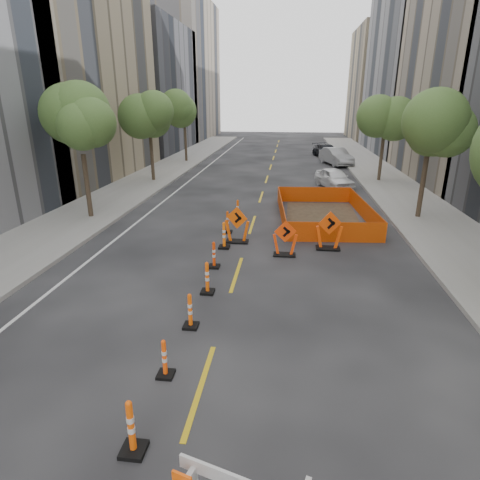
# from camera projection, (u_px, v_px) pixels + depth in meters

# --- Properties ---
(ground_plane) EXTENTS (140.00, 140.00, 0.00)m
(ground_plane) POSITION_uv_depth(u_px,v_px,m) (217.00, 336.00, 10.48)
(ground_plane) COLOR black
(sidewalk_left) EXTENTS (4.00, 90.00, 0.15)m
(sidewalk_left) POSITION_uv_depth(u_px,v_px,m) (98.00, 207.00, 22.73)
(sidewalk_left) COLOR gray
(sidewalk_left) RESTS_ON ground
(sidewalk_right) EXTENTS (4.00, 90.00, 0.15)m
(sidewalk_right) POSITION_uv_depth(u_px,v_px,m) (430.00, 218.00, 20.66)
(sidewalk_right) COLOR gray
(sidewalk_right) RESTS_ON ground
(bld_left_d) EXTENTS (12.00, 16.00, 14.00)m
(bld_left_d) POSITION_uv_depth(u_px,v_px,m) (131.00, 89.00, 46.82)
(bld_left_d) COLOR #4C4C51
(bld_left_d) RESTS_ON ground
(bld_left_e) EXTENTS (12.00, 20.00, 20.00)m
(bld_left_e) POSITION_uv_depth(u_px,v_px,m) (170.00, 71.00, 61.18)
(bld_left_e) COLOR gray
(bld_left_e) RESTS_ON ground
(bld_right_d) EXTENTS (12.00, 18.00, 20.00)m
(bld_right_d) POSITION_uv_depth(u_px,v_px,m) (438.00, 58.00, 42.85)
(bld_right_d) COLOR gray
(bld_right_d) RESTS_ON ground
(bld_right_e) EXTENTS (12.00, 14.00, 16.00)m
(bld_right_e) POSITION_uv_depth(u_px,v_px,m) (394.00, 84.00, 60.74)
(bld_right_e) COLOR tan
(bld_right_e) RESTS_ON ground
(tree_l_b) EXTENTS (2.80, 2.80, 5.95)m
(tree_l_b) POSITION_uv_depth(u_px,v_px,m) (80.00, 129.00, 19.31)
(tree_l_b) COLOR #382B1E
(tree_l_b) RESTS_ON ground
(tree_l_c) EXTENTS (2.80, 2.80, 5.95)m
(tree_l_c) POSITION_uv_depth(u_px,v_px,m) (149.00, 119.00, 28.67)
(tree_l_c) COLOR #382B1E
(tree_l_c) RESTS_ON ground
(tree_l_d) EXTENTS (2.80, 2.80, 5.95)m
(tree_l_d) POSITION_uv_depth(u_px,v_px,m) (184.00, 114.00, 38.04)
(tree_l_d) COLOR #382B1E
(tree_l_d) RESTS_ON ground
(tree_r_b) EXTENTS (2.80, 2.80, 5.95)m
(tree_r_b) POSITION_uv_depth(u_px,v_px,m) (431.00, 129.00, 19.25)
(tree_r_b) COLOR #382B1E
(tree_r_b) RESTS_ON ground
(tree_r_c) EXTENTS (2.80, 2.80, 5.95)m
(tree_r_c) POSITION_uv_depth(u_px,v_px,m) (386.00, 119.00, 28.61)
(tree_r_c) COLOR #382B1E
(tree_r_c) RESTS_ON ground
(channelizer_1) EXTENTS (0.43, 0.43, 1.10)m
(channelizer_1) POSITION_uv_depth(u_px,v_px,m) (131.00, 427.00, 6.87)
(channelizer_1) COLOR #F1540A
(channelizer_1) RESTS_ON ground
(channelizer_2) EXTENTS (0.37, 0.37, 0.93)m
(channelizer_2) POSITION_uv_depth(u_px,v_px,m) (165.00, 358.00, 8.83)
(channelizer_2) COLOR #F94A0A
(channelizer_2) RESTS_ON ground
(channelizer_3) EXTENTS (0.40, 0.40, 1.01)m
(channelizer_3) POSITION_uv_depth(u_px,v_px,m) (190.00, 311.00, 10.74)
(channelizer_3) COLOR #F2560A
(channelizer_3) RESTS_ON ground
(channelizer_4) EXTENTS (0.42, 0.42, 1.07)m
(channelizer_4) POSITION_uv_depth(u_px,v_px,m) (207.00, 278.00, 12.65)
(channelizer_4) COLOR #F1560A
(channelizer_4) RESTS_ON ground
(channelizer_5) EXTENTS (0.39, 0.39, 1.00)m
(channelizer_5) POSITION_uv_depth(u_px,v_px,m) (214.00, 255.00, 14.61)
(channelizer_5) COLOR red
(channelizer_5) RESTS_ON ground
(channelizer_6) EXTENTS (0.45, 0.45, 1.13)m
(channelizer_6) POSITION_uv_depth(u_px,v_px,m) (224.00, 235.00, 16.52)
(channelizer_6) COLOR #FF650A
(channelizer_6) RESTS_ON ground
(channelizer_7) EXTENTS (0.41, 0.41, 1.03)m
(channelizer_7) POSITION_uv_depth(u_px,v_px,m) (228.00, 222.00, 18.49)
(channelizer_7) COLOR #D74809
(channelizer_7) RESTS_ON ground
(channelizer_8) EXTENTS (0.42, 0.42, 1.07)m
(channelizer_8) POSITION_uv_depth(u_px,v_px,m) (238.00, 210.00, 20.39)
(channelizer_8) COLOR #D84E09
(channelizer_8) RESTS_ON ground
(chevron_sign_left) EXTENTS (1.21, 0.94, 1.60)m
(chevron_sign_left) POSITION_uv_depth(u_px,v_px,m) (237.00, 225.00, 17.11)
(chevron_sign_left) COLOR #E35009
(chevron_sign_left) RESTS_ON ground
(chevron_sign_center) EXTENTS (1.06, 0.76, 1.45)m
(chevron_sign_center) POSITION_uv_depth(u_px,v_px,m) (285.00, 238.00, 15.66)
(chevron_sign_center) COLOR #F73F0A
(chevron_sign_center) RESTS_ON ground
(chevron_sign_right) EXTENTS (1.22, 0.93, 1.63)m
(chevron_sign_right) POSITION_uv_depth(u_px,v_px,m) (329.00, 230.00, 16.31)
(chevron_sign_right) COLOR #EF470A
(chevron_sign_right) RESTS_ON ground
(safety_fence) EXTENTS (4.82, 7.57, 0.91)m
(safety_fence) POSITION_uv_depth(u_px,v_px,m) (323.00, 210.00, 20.66)
(safety_fence) COLOR #EE400C
(safety_fence) RESTS_ON ground
(parked_car_near) EXTENTS (2.84, 4.26, 1.35)m
(parked_car_near) POSITION_uv_depth(u_px,v_px,m) (334.00, 178.00, 27.84)
(parked_car_near) COLOR white
(parked_car_near) RESTS_ON ground
(parked_car_mid) EXTENTS (3.04, 5.01, 1.56)m
(parked_car_mid) POSITION_uv_depth(u_px,v_px,m) (336.00, 156.00, 37.70)
(parked_car_mid) COLOR #95969A
(parked_car_mid) RESTS_ON ground
(parked_car_far) EXTENTS (3.16, 4.99, 1.35)m
(parked_car_far) POSITION_uv_depth(u_px,v_px,m) (326.00, 151.00, 42.74)
(parked_car_far) COLOR black
(parked_car_far) RESTS_ON ground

